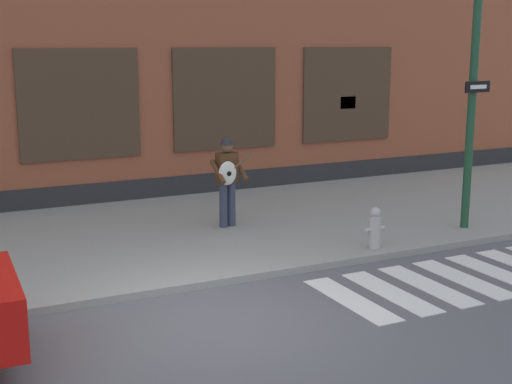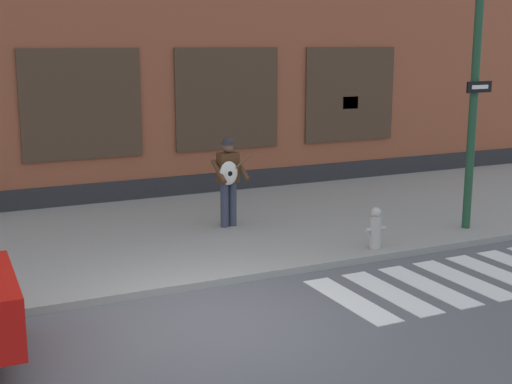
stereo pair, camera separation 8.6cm
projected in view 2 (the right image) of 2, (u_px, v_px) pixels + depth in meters
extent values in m
plane|color=#56565B|center=(208.00, 321.00, 9.11)|extent=(160.00, 160.00, 0.00)
cube|color=gray|center=(123.00, 240.00, 12.64)|extent=(28.00, 5.79, 0.11)
cube|color=#28282B|center=(86.00, 197.00, 15.13)|extent=(28.00, 0.04, 0.55)
cube|color=#473323|center=(82.00, 104.00, 14.72)|extent=(2.51, 0.06, 2.29)
cube|color=black|center=(82.00, 104.00, 14.71)|extent=(2.39, 0.03, 2.17)
cube|color=#473323|center=(228.00, 99.00, 16.11)|extent=(2.51, 0.06, 2.29)
cube|color=black|center=(228.00, 99.00, 16.10)|extent=(2.39, 0.03, 2.17)
cube|color=#473323|center=(350.00, 94.00, 17.51)|extent=(2.51, 0.06, 2.29)
cube|color=black|center=(350.00, 94.00, 17.50)|extent=(2.39, 0.03, 2.17)
cube|color=yellow|center=(350.00, 103.00, 17.53)|extent=(0.44, 0.02, 0.30)
cube|color=silver|center=(350.00, 300.00, 9.82)|extent=(0.42, 1.90, 0.01)
cube|color=silver|center=(390.00, 293.00, 10.11)|extent=(0.42, 1.90, 0.01)
cube|color=silver|center=(428.00, 286.00, 10.39)|extent=(0.42, 1.90, 0.01)
cube|color=silver|center=(463.00, 279.00, 10.68)|extent=(0.42, 1.90, 0.01)
cube|color=silver|center=(497.00, 273.00, 10.96)|extent=(0.42, 1.90, 0.01)
cube|color=silver|center=(8.00, 280.00, 8.39)|extent=(0.07, 0.24, 0.12)
cube|color=silver|center=(18.00, 313.00, 7.37)|extent=(0.07, 0.24, 0.12)
cylinder|color=#33384C|center=(233.00, 204.00, 13.30)|extent=(0.15, 0.15, 0.84)
cylinder|color=#33384C|center=(224.00, 205.00, 13.20)|extent=(0.15, 0.15, 0.84)
cube|color=#4C2D19|center=(228.00, 168.00, 13.12)|extent=(0.39, 0.24, 0.55)
sphere|color=brown|center=(228.00, 147.00, 13.04)|extent=(0.22, 0.22, 0.22)
cylinder|color=#333338|center=(228.00, 143.00, 13.03)|extent=(0.28, 0.28, 0.02)
cylinder|color=#333338|center=(228.00, 141.00, 13.02)|extent=(0.18, 0.18, 0.09)
cylinder|color=#4C2D19|center=(242.00, 169.00, 13.16)|extent=(0.12, 0.52, 0.39)
cylinder|color=#4C2D19|center=(219.00, 172.00, 12.93)|extent=(0.12, 0.52, 0.39)
ellipsoid|color=silver|center=(229.00, 173.00, 12.94)|extent=(0.37, 0.14, 0.44)
cylinder|color=black|center=(230.00, 174.00, 12.89)|extent=(0.09, 0.02, 0.09)
cylinder|color=brown|center=(242.00, 162.00, 13.01)|extent=(0.47, 0.07, 0.34)
cylinder|color=#1E472D|center=(475.00, 77.00, 12.67)|extent=(0.15, 0.15, 5.55)
cube|color=black|center=(479.00, 87.00, 12.61)|extent=(0.60, 0.08, 0.20)
cube|color=white|center=(480.00, 87.00, 12.59)|extent=(0.40, 0.04, 0.07)
cylinder|color=#B2ADA8|center=(375.00, 232.00, 11.86)|extent=(0.20, 0.20, 0.55)
sphere|color=#B2ADA8|center=(376.00, 213.00, 11.79)|extent=(0.18, 0.18, 0.18)
cylinder|color=#B2ADA8|center=(368.00, 230.00, 11.79)|extent=(0.10, 0.07, 0.07)
cylinder|color=#B2ADA8|center=(382.00, 228.00, 11.91)|extent=(0.10, 0.07, 0.07)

